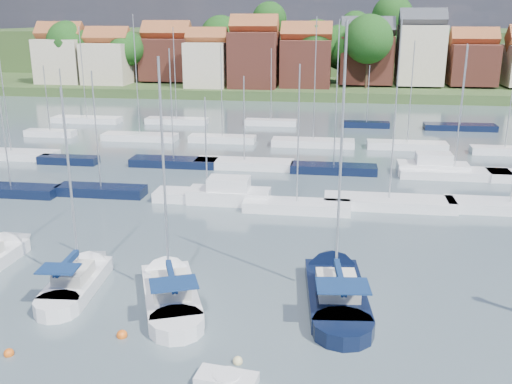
# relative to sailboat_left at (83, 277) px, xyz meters

# --- Properties ---
(ground) EXTENTS (260.00, 260.00, 0.00)m
(ground) POSITION_rel_sailboat_left_xyz_m (11.15, 36.47, -0.37)
(ground) COLOR #3F4E55
(ground) RESTS_ON ground
(sailboat_left) EXTENTS (3.12, 9.43, 12.73)m
(sailboat_left) POSITION_rel_sailboat_left_xyz_m (0.00, 0.00, 0.00)
(sailboat_left) COLOR silver
(sailboat_left) RESTS_ON ground
(sailboat_centre) EXTENTS (6.61, 11.01, 14.62)m
(sailboat_centre) POSITION_rel_sailboat_left_xyz_m (5.46, -0.45, -0.01)
(sailboat_centre) COLOR silver
(sailboat_centre) RESTS_ON ground
(sailboat_navy) EXTENTS (4.36, 12.19, 16.51)m
(sailboat_navy) POSITION_rel_sailboat_left_xyz_m (14.97, 1.35, -0.01)
(sailboat_navy) COLOR black
(sailboat_navy) RESTS_ON ground
(tender) EXTENTS (2.80, 1.56, 0.58)m
(tender) POSITION_rel_sailboat_left_xyz_m (10.49, -8.57, -0.14)
(tender) COLOR silver
(tender) RESTS_ON ground
(buoy_b) EXTENTS (0.48, 0.48, 0.48)m
(buoy_b) POSITION_rel_sailboat_left_xyz_m (-0.15, -7.86, -0.37)
(buoy_b) COLOR #D85914
(buoy_b) RESTS_ON ground
(buoy_c) EXTENTS (0.54, 0.54, 0.54)m
(buoy_c) POSITION_rel_sailboat_left_xyz_m (4.56, -5.55, -0.37)
(buoy_c) COLOR #D85914
(buoy_c) RESTS_ON ground
(buoy_d) EXTENTS (0.47, 0.47, 0.47)m
(buoy_d) POSITION_rel_sailboat_left_xyz_m (10.69, -6.96, -0.37)
(buoy_d) COLOR beige
(buoy_d) RESTS_ON ground
(buoy_e) EXTENTS (0.50, 0.50, 0.50)m
(buoy_e) POSITION_rel_sailboat_left_xyz_m (15.22, 4.00, -0.37)
(buoy_e) COLOR #D85914
(buoy_e) RESTS_ON ground
(marina_field) EXTENTS (79.62, 41.41, 15.93)m
(marina_field) POSITION_rel_sailboat_left_xyz_m (13.05, 31.62, 0.07)
(marina_field) COLOR silver
(marina_field) RESTS_ON ground
(far_shore_town) EXTENTS (212.46, 90.00, 22.27)m
(far_shore_town) POSITION_rel_sailboat_left_xyz_m (13.37, 129.14, 4.24)
(far_shore_town) COLOR #395229
(far_shore_town) RESTS_ON ground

